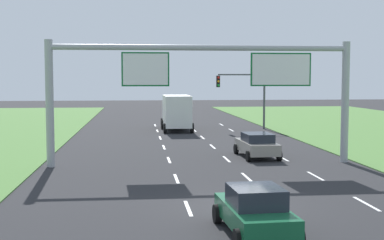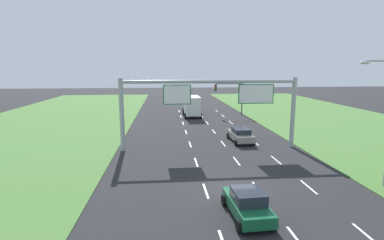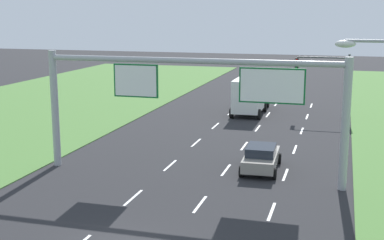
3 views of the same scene
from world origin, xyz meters
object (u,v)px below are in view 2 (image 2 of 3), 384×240
at_px(car_lead_silver, 247,204).
at_px(sign_gantry, 213,100).
at_px(box_truck, 191,105).
at_px(car_near_red, 241,135).
at_px(traffic_light_mast, 231,92).

distance_m(car_lead_silver, sign_gantry, 14.41).
distance_m(box_truck, sign_gantry, 20.51).
bearing_deg(sign_gantry, car_near_red, 34.51).
bearing_deg(box_truck, car_lead_silver, -90.40).
bearing_deg(traffic_light_mast, box_truck, -177.51).
bearing_deg(car_lead_silver, box_truck, 86.78).
relative_size(sign_gantry, traffic_light_mast, 3.08).
bearing_deg(car_near_red, box_truck, 99.59).
relative_size(car_lead_silver, box_truck, 0.56).
bearing_deg(box_truck, traffic_light_mast, 2.16).
xyz_separation_m(car_lead_silver, traffic_light_mast, (6.66, 34.37, 3.09)).
bearing_deg(car_lead_silver, car_near_red, 73.81).
xyz_separation_m(car_near_red, box_truck, (-3.70, 17.91, 0.98)).
bearing_deg(traffic_light_mast, sign_gantry, -107.14).
bearing_deg(car_near_red, traffic_light_mast, 78.82).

